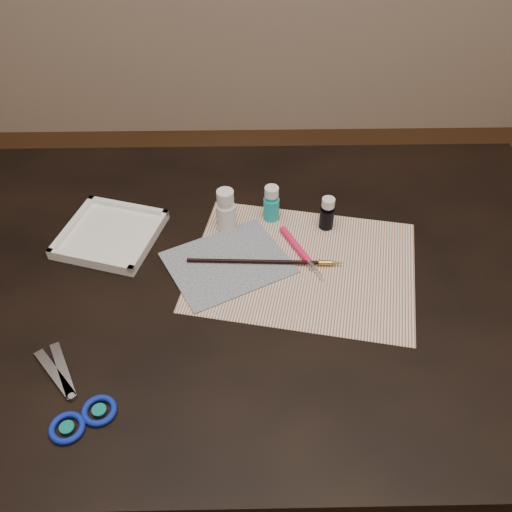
{
  "coord_description": "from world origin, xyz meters",
  "views": [
    {
      "loc": [
        -0.01,
        -0.77,
        1.55
      ],
      "look_at": [
        0.0,
        0.0,
        0.8
      ],
      "focal_mm": 40.0,
      "sensor_mm": 36.0,
      "label": 1
    }
  ],
  "objects_px": {
    "canvas": "(228,263)",
    "paint_bottle_navy": "(327,213)",
    "scissors": "(62,391)",
    "paint_bottle_cyan": "(271,203)",
    "paint_bottle_white": "(226,210)",
    "palette_tray": "(110,234)",
    "paper": "(303,266)"
  },
  "relations": [
    {
      "from": "canvas",
      "to": "paint_bottle_white",
      "type": "bearing_deg",
      "value": 92.41
    },
    {
      "from": "canvas",
      "to": "scissors",
      "type": "relative_size",
      "value": 1.04
    },
    {
      "from": "paint_bottle_navy",
      "to": "scissors",
      "type": "relative_size",
      "value": 0.35
    },
    {
      "from": "paint_bottle_cyan",
      "to": "palette_tray",
      "type": "xyz_separation_m",
      "value": [
        -0.33,
        -0.06,
        -0.03
      ]
    },
    {
      "from": "paint_bottle_cyan",
      "to": "paper",
      "type": "bearing_deg",
      "value": -68.49
    },
    {
      "from": "paint_bottle_cyan",
      "to": "paint_bottle_navy",
      "type": "height_order",
      "value": "paint_bottle_cyan"
    },
    {
      "from": "paint_bottle_cyan",
      "to": "scissors",
      "type": "distance_m",
      "value": 0.55
    },
    {
      "from": "paper",
      "to": "paint_bottle_cyan",
      "type": "relative_size",
      "value": 5.25
    },
    {
      "from": "paper",
      "to": "paint_bottle_white",
      "type": "distance_m",
      "value": 0.2
    },
    {
      "from": "paint_bottle_white",
      "to": "palette_tray",
      "type": "height_order",
      "value": "paint_bottle_white"
    },
    {
      "from": "paper",
      "to": "paint_bottle_white",
      "type": "bearing_deg",
      "value": 142.95
    },
    {
      "from": "paint_bottle_cyan",
      "to": "palette_tray",
      "type": "height_order",
      "value": "paint_bottle_cyan"
    },
    {
      "from": "canvas",
      "to": "palette_tray",
      "type": "bearing_deg",
      "value": 161.49
    },
    {
      "from": "paper",
      "to": "canvas",
      "type": "relative_size",
      "value": 1.93
    },
    {
      "from": "paint_bottle_white",
      "to": "palette_tray",
      "type": "bearing_deg",
      "value": -173.9
    },
    {
      "from": "canvas",
      "to": "paint_bottle_navy",
      "type": "bearing_deg",
      "value": 27.67
    },
    {
      "from": "paper",
      "to": "canvas",
      "type": "height_order",
      "value": "canvas"
    },
    {
      "from": "paint_bottle_cyan",
      "to": "canvas",
      "type": "bearing_deg",
      "value": -123.33
    },
    {
      "from": "paper",
      "to": "scissors",
      "type": "height_order",
      "value": "scissors"
    },
    {
      "from": "canvas",
      "to": "paint_bottle_white",
      "type": "distance_m",
      "value": 0.12
    },
    {
      "from": "paint_bottle_navy",
      "to": "paint_bottle_cyan",
      "type": "bearing_deg",
      "value": 165.28
    },
    {
      "from": "paint_bottle_cyan",
      "to": "paint_bottle_navy",
      "type": "xyz_separation_m",
      "value": [
        0.11,
        -0.03,
        -0.0
      ]
    },
    {
      "from": "paint_bottle_white",
      "to": "scissors",
      "type": "distance_m",
      "value": 0.47
    },
    {
      "from": "paint_bottle_navy",
      "to": "palette_tray",
      "type": "relative_size",
      "value": 0.4
    },
    {
      "from": "paint_bottle_white",
      "to": "paint_bottle_navy",
      "type": "relative_size",
      "value": 1.3
    },
    {
      "from": "paint_bottle_cyan",
      "to": "paint_bottle_navy",
      "type": "bearing_deg",
      "value": -14.72
    },
    {
      "from": "paint_bottle_navy",
      "to": "scissors",
      "type": "bearing_deg",
      "value": -139.57
    },
    {
      "from": "paper",
      "to": "palette_tray",
      "type": "xyz_separation_m",
      "value": [
        -0.39,
        0.09,
        0.01
      ]
    },
    {
      "from": "paper",
      "to": "scissors",
      "type": "distance_m",
      "value": 0.5
    },
    {
      "from": "paint_bottle_white",
      "to": "scissors",
      "type": "relative_size",
      "value": 0.45
    },
    {
      "from": "paper",
      "to": "paint_bottle_white",
      "type": "xyz_separation_m",
      "value": [
        -0.15,
        0.12,
        0.05
      ]
    },
    {
      "from": "canvas",
      "to": "paint_bottle_navy",
      "type": "height_order",
      "value": "paint_bottle_navy"
    }
  ]
}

